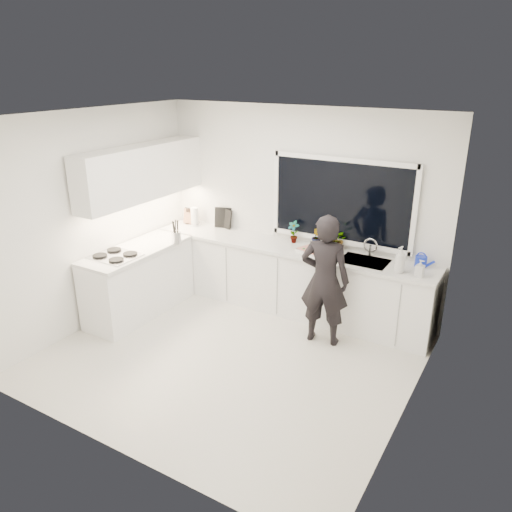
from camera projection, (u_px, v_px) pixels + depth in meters
The scene contains 25 objects.
floor at pixel (229, 358), 5.78m from camera, with size 4.00×3.50×0.02m, color beige.
wall_back at pixel (299, 209), 6.71m from camera, with size 4.00×0.02×2.70m, color white.
wall_left at pixel (93, 220), 6.25m from camera, with size 0.02×3.50×2.70m, color white.
wall_right at pixel (419, 288), 4.34m from camera, with size 0.02×3.50×2.70m, color white.
ceiling at pixel (224, 116), 4.80m from camera, with size 4.00×3.50×0.02m, color white.
window at pixel (341, 201), 6.32m from camera, with size 1.80×0.02×1.00m, color black.
base_cabinets_back at pixel (287, 279), 6.78m from camera, with size 3.92×0.58×0.88m, color white.
base_cabinets_left at pixel (139, 282), 6.69m from camera, with size 0.58×1.60×0.88m, color white.
countertop_back at pixel (288, 248), 6.61m from camera, with size 3.94×0.62×0.04m, color silver.
countertop_left at pixel (136, 250), 6.53m from camera, with size 0.62×1.60×0.04m, color silver.
upper_cabinets at pixel (142, 172), 6.53m from camera, with size 0.34×2.10×0.70m, color white.
sink at pixel (364, 265), 6.13m from camera, with size 0.58×0.42×0.14m, color silver.
faucet at pixel (370, 248), 6.23m from camera, with size 0.03×0.03×0.22m, color silver.
stovetop at pixel (115, 255), 6.24m from camera, with size 0.56×0.48×0.03m, color black.
person at pixel (325, 280), 5.85m from camera, with size 0.59×0.38×1.61m, color black.
pizza_tray at pixel (315, 251), 6.39m from camera, with size 0.42×0.31×0.03m, color silver.
pizza at pixel (315, 250), 6.39m from camera, with size 0.38×0.27×0.01m, color #B54018.
watering_can at pixel (421, 261), 5.92m from camera, with size 0.14×0.14×0.13m, color #152DCA.
paper_towel_roll at pixel (195, 217), 7.41m from camera, with size 0.11×0.11×0.26m, color silver.
knife_block at pixel (189, 216), 7.52m from camera, with size 0.13×0.10×0.22m, color olive.
utensil_crock at pixel (176, 237), 6.71m from camera, with size 0.13×0.13×0.16m, color silver.
picture_frame_large at pixel (226, 219), 7.30m from camera, with size 0.22×0.02×0.28m, color black.
picture_frame_small at pixel (223, 218), 7.32m from camera, with size 0.25×0.02×0.30m, color black.
herb_plants at pixel (326, 238), 6.46m from camera, with size 0.89×0.36×0.31m.
soap_bottles at pixel (405, 262), 5.69m from camera, with size 0.36×0.16×0.32m.
Camera 1 is at (2.80, -4.12, 3.17)m, focal length 35.00 mm.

